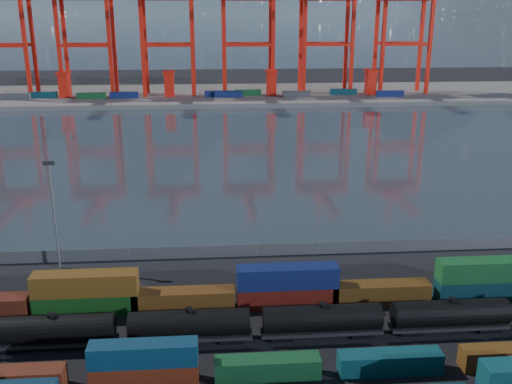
{
  "coord_description": "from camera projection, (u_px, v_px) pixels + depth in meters",
  "views": [
    {
      "loc": [
        -6.58,
        -54.73,
        36.55
      ],
      "look_at": [
        0.0,
        30.0,
        10.0
      ],
      "focal_mm": 40.0,
      "sensor_mm": 36.0,
      "label": 1
    }
  ],
  "objects": [
    {
      "name": "far_quay",
      "position": [
        226.0,
        95.0,
        263.02
      ],
      "size": [
        700.0,
        70.0,
        2.0
      ],
      "primitive_type": "cube",
      "color": "#514F4C",
      "rests_on": "ground"
    },
    {
      "name": "container_row_mid",
      "position": [
        368.0,
        362.0,
        60.29
      ],
      "size": [
        140.27,
        2.25,
        4.79
      ],
      "color": "#47494D",
      "rests_on": "ground"
    },
    {
      "name": "straddle_carriers",
      "position": [
        221.0,
        82.0,
        251.28
      ],
      "size": [
        140.0,
        7.0,
        11.1
      ],
      "color": "red",
      "rests_on": "far_quay"
    },
    {
      "name": "harbor_water",
      "position": [
        236.0,
        148.0,
        163.39
      ],
      "size": [
        700.0,
        700.0,
        0.0
      ],
      "primitive_type": "plane",
      "color": "#28323A",
      "rests_on": "ground"
    },
    {
      "name": "yard_light_mast",
      "position": [
        54.0,
        209.0,
        83.22
      ],
      "size": [
        1.6,
        0.4,
        16.6
      ],
      "color": "slate",
      "rests_on": "ground"
    },
    {
      "name": "quay_containers",
      "position": [
        201.0,
        94.0,
        247.68
      ],
      "size": [
        172.58,
        10.99,
        2.6
      ],
      "color": "navy",
      "rests_on": "far_quay"
    },
    {
      "name": "ground",
      "position": [
        277.0,
        358.0,
        63.47
      ],
      "size": [
        700.0,
        700.0,
        0.0
      ],
      "primitive_type": "plane",
      "color": "black",
      "rests_on": "ground"
    },
    {
      "name": "waterfront_fence",
      "position": [
        257.0,
        250.0,
        89.82
      ],
      "size": [
        160.12,
        0.12,
        2.2
      ],
      "color": "#595B5E",
      "rests_on": "ground"
    },
    {
      "name": "container_row_north",
      "position": [
        230.0,
        293.0,
        73.45
      ],
      "size": [
        141.92,
        2.67,
        5.68
      ],
      "color": "navy",
      "rests_on": "ground"
    },
    {
      "name": "tanker_string",
      "position": [
        256.0,
        322.0,
        66.38
      ],
      "size": [
        91.94,
        3.1,
        4.44
      ],
      "color": "black",
      "rests_on": "ground"
    },
    {
      "name": "gantry_cranes",
      "position": [
        207.0,
        10.0,
        244.96
      ],
      "size": [
        199.11,
        46.29,
        62.69
      ],
      "color": "red",
      "rests_on": "ground"
    }
  ]
}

